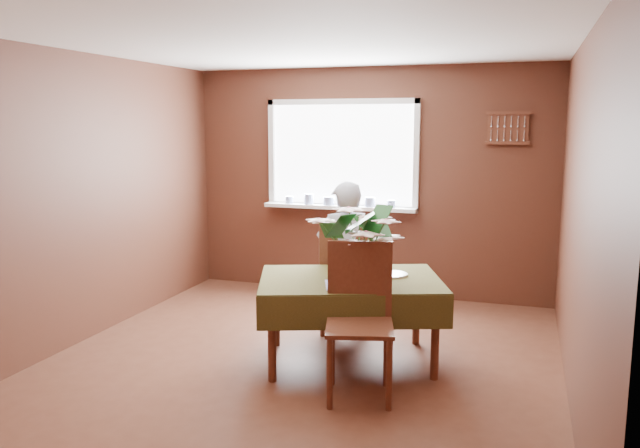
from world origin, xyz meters
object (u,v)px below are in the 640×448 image
(dining_table, at_px, (350,288))
(seated_woman, at_px, (345,259))
(chair_far, at_px, (342,271))
(chair_near, at_px, (360,314))
(flower_bouquet, at_px, (359,239))

(dining_table, height_order, seated_woman, seated_woman)
(chair_far, height_order, seated_woman, seated_woman)
(chair_far, distance_m, chair_near, 1.31)
(chair_far, distance_m, flower_bouquet, 1.08)
(dining_table, height_order, chair_far, chair_far)
(chair_far, xyz_separation_m, flower_bouquet, (0.39, -0.89, 0.47))
(chair_far, bearing_deg, chair_near, 83.78)
(chair_near, relative_size, seated_woman, 0.77)
(dining_table, distance_m, flower_bouquet, 0.50)
(chair_near, bearing_deg, seated_woman, 95.96)
(dining_table, distance_m, chair_far, 0.73)
(chair_near, bearing_deg, dining_table, 97.11)
(chair_near, xyz_separation_m, flower_bouquet, (-0.10, 0.32, 0.47))
(seated_woman, bearing_deg, chair_far, -86.10)
(dining_table, relative_size, chair_near, 1.55)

